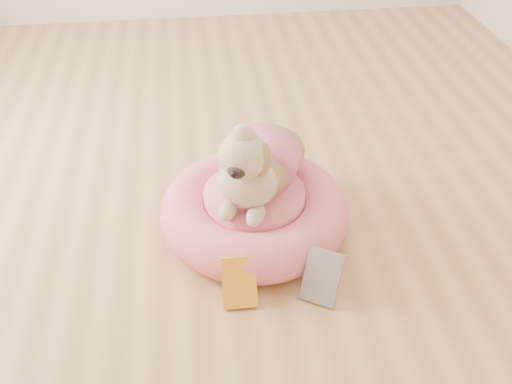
{
  "coord_description": "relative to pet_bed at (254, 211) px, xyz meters",
  "views": [
    {
      "loc": [
        -0.12,
        -1.89,
        1.54
      ],
      "look_at": [
        0.1,
        -0.2,
        0.23
      ],
      "focal_mm": 40.0,
      "sensor_mm": 36.0,
      "label": 1
    }
  ],
  "objects": [
    {
      "name": "book_white",
      "position": [
        0.19,
        -0.39,
        -0.0
      ],
      "size": [
        0.16,
        0.16,
        0.18
      ],
      "primitive_type": "cube",
      "rotation": [
        -0.49,
        0.0,
        -0.54
      ],
      "color": "silver",
      "rests_on": "floor"
    },
    {
      "name": "dog",
      "position": [
        0.01,
        0.0,
        0.29
      ],
      "size": [
        0.54,
        0.63,
        0.39
      ],
      "primitive_type": null,
      "rotation": [
        0.0,
        0.0,
        -0.42
      ],
      "color": "brown",
      "rests_on": "pet_bed"
    },
    {
      "name": "pet_bed",
      "position": [
        0.0,
        0.0,
        0.0
      ],
      "size": [
        0.75,
        0.75,
        0.19
      ],
      "color": "#E85A6B",
      "rests_on": "floor"
    },
    {
      "name": "floor",
      "position": [
        -0.1,
        0.15,
        -0.09
      ],
      "size": [
        4.5,
        4.5,
        0.0
      ],
      "primitive_type": "plane",
      "color": "#B07E49",
      "rests_on": "ground"
    },
    {
      "name": "book_yellow",
      "position": [
        -0.1,
        -0.37,
        -0.01
      ],
      "size": [
        0.12,
        0.11,
        0.17
      ],
      "primitive_type": "cube",
      "rotation": [
        -0.52,
        0.0,
        -0.02
      ],
      "color": "yellow",
      "rests_on": "floor"
    }
  ]
}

